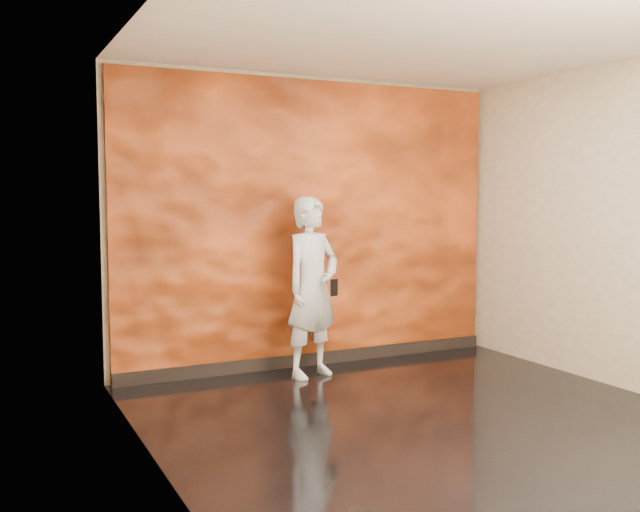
{
  "coord_description": "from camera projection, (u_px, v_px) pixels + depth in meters",
  "views": [
    {
      "loc": [
        -2.96,
        -4.29,
        1.65
      ],
      "look_at": [
        -0.31,
        1.17,
        1.14
      ],
      "focal_mm": 40.0,
      "sensor_mm": 36.0,
      "label": 1
    }
  ],
  "objects": [
    {
      "name": "man",
      "position": [
        312.0,
        287.0,
        6.48
      ],
      "size": [
        0.7,
        0.57,
        1.65
      ],
      "primitive_type": "imported",
      "rotation": [
        0.0,
        0.0,
        0.34
      ],
      "color": "#ABB0BD",
      "rests_on": "ground"
    },
    {
      "name": "feature_wall",
      "position": [
        314.0,
        224.0,
        6.91
      ],
      "size": [
        3.9,
        0.06,
        2.75
      ],
      "primitive_type": "cube",
      "color": "orange",
      "rests_on": "ground"
    },
    {
      "name": "baseboard",
      "position": [
        316.0,
        358.0,
        6.99
      ],
      "size": [
        3.9,
        0.04,
        0.12
      ],
      "primitive_type": "cube",
      "color": "black",
      "rests_on": "ground"
    },
    {
      "name": "phone",
      "position": [
        334.0,
        287.0,
        6.31
      ],
      "size": [
        0.08,
        0.04,
        0.15
      ],
      "primitive_type": "cube",
      "rotation": [
        0.0,
        0.0,
        0.33
      ],
      "color": "black",
      "rests_on": "man"
    },
    {
      "name": "room",
      "position": [
        429.0,
        231.0,
        5.15
      ],
      "size": [
        4.02,
        4.02,
        2.81
      ],
      "color": "black",
      "rests_on": "ground"
    }
  ]
}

